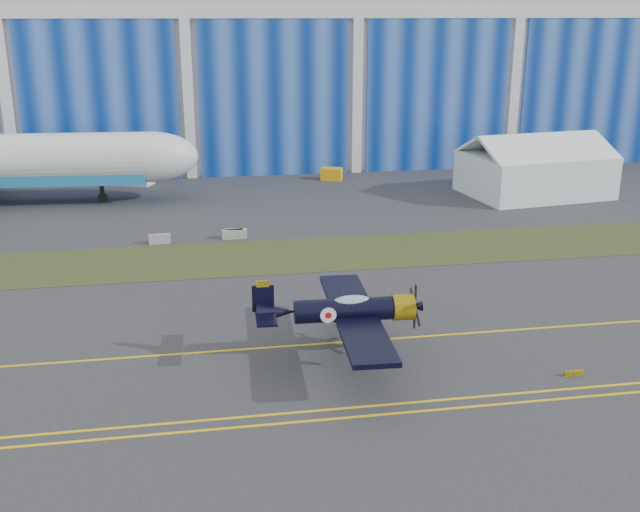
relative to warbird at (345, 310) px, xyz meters
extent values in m
plane|color=#35373C|center=(-8.94, 7.39, -3.28)|extent=(260.00, 260.00, 0.00)
cube|color=#475128|center=(-8.94, 21.39, -3.26)|extent=(260.00, 10.00, 0.02)
cube|color=silver|center=(-8.94, 79.39, 11.72)|extent=(220.00, 45.00, 30.00)
cube|color=navy|center=(-8.94, 56.59, 6.72)|extent=(220.00, 0.60, 20.00)
cube|color=silver|center=(-8.94, 56.54, 17.32)|extent=(220.00, 0.70, 1.20)
cube|color=yellow|center=(-8.94, 2.39, -3.27)|extent=(200.00, 0.20, 0.02)
cube|color=yellow|center=(-8.94, -7.11, -3.27)|extent=(80.00, 0.20, 0.02)
cube|color=yellow|center=(-8.94, -6.11, -3.27)|extent=(80.00, 0.20, 0.02)
cube|color=yellow|center=(13.06, -4.61, -3.10)|extent=(1.20, 0.15, 0.35)
cube|color=white|center=(-16.87, 53.86, -1.99)|extent=(6.43, 4.53, 2.59)
cube|color=#EFAF0E|center=(8.87, 52.18, -2.51)|extent=(3.04, 2.48, 1.53)
cube|color=#A37E96|center=(44.03, 49.77, -2.31)|extent=(3.60, 2.57, 1.95)
cube|color=gray|center=(-12.21, 27.03, -2.83)|extent=(2.04, 0.76, 0.90)
cube|color=#909E9B|center=(-4.99, 27.64, -2.83)|extent=(2.06, 0.86, 0.90)
cube|color=gray|center=(-5.37, 27.48, -2.83)|extent=(2.03, 0.71, 0.90)
camera|label=1|loc=(-8.62, -41.70, 17.32)|focal=42.00mm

